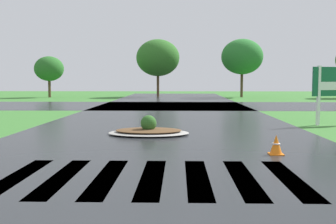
% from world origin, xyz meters
% --- Properties ---
extents(asphalt_roadway, '(10.72, 80.00, 0.01)m').
position_xyz_m(asphalt_roadway, '(0.00, 10.00, 0.00)').
color(asphalt_roadway, '#232628').
rests_on(asphalt_roadway, ground).
extents(asphalt_cross_road, '(90.00, 9.64, 0.01)m').
position_xyz_m(asphalt_cross_road, '(0.00, 25.51, 0.00)').
color(asphalt_cross_road, '#232628').
rests_on(asphalt_cross_road, ground).
extents(crosswalk_stripes, '(5.85, 3.27, 0.01)m').
position_xyz_m(crosswalk_stripes, '(0.00, 3.98, 0.00)').
color(crosswalk_stripes, white).
rests_on(crosswalk_stripes, ground).
extents(median_island, '(2.84, 1.97, 0.68)m').
position_xyz_m(median_island, '(-0.53, 10.20, 0.14)').
color(median_island, '#9E9B93').
rests_on(median_island, ground).
extents(traffic_cone, '(0.36, 0.36, 0.52)m').
position_xyz_m(traffic_cone, '(3.05, 6.50, 0.24)').
color(traffic_cone, orange).
rests_on(traffic_cone, ground).
extents(background_treeline, '(44.80, 6.16, 6.26)m').
position_xyz_m(background_treeline, '(1.81, 39.55, 3.99)').
color(background_treeline, '#4C3823').
rests_on(background_treeline, ground).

